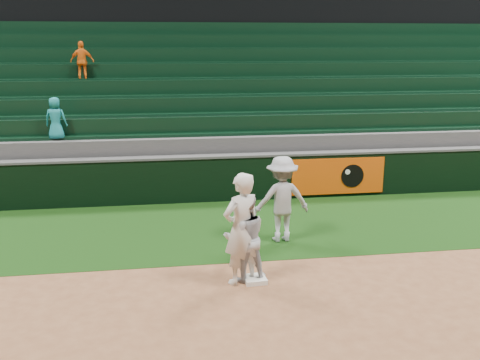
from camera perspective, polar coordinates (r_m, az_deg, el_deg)
The scene contains 9 objects.
ground at distance 9.75m, azimuth 2.71°, elevation -10.78°, with size 70.00×70.00×0.00m, color brown.
foul_grass at distance 12.49m, azimuth 0.08°, elevation -4.95°, with size 36.00×4.20×0.01m, color black.
upper_deck at distance 26.22m, azimuth -4.82°, elevation 18.47°, with size 40.00×12.00×12.00m, color black.
first_base at distance 9.73m, azimuth 1.61°, elevation -10.55°, with size 0.38×0.38×0.09m, color white.
first_baseman at distance 9.33m, azimuth 0.17°, elevation -5.24°, with size 0.74×0.48×2.02m, color silver.
baserunner at distance 9.52m, azimuth 0.55°, elevation -6.17°, with size 0.78×0.61×1.60m, color #ABAEB6.
base_coach at distance 11.37m, azimuth 4.48°, elevation -2.05°, with size 1.19×0.69×1.85m, color #A0A3AD.
field_wall at distance 14.39m, azimuth -1.11°, elevation 0.31°, with size 36.00×0.45×1.25m.
stadium_seating at distance 17.87m, azimuth -2.78°, elevation 6.56°, with size 36.00×5.95×5.12m.
Camera 1 is at (-1.73, -8.65, 4.16)m, focal length 40.00 mm.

